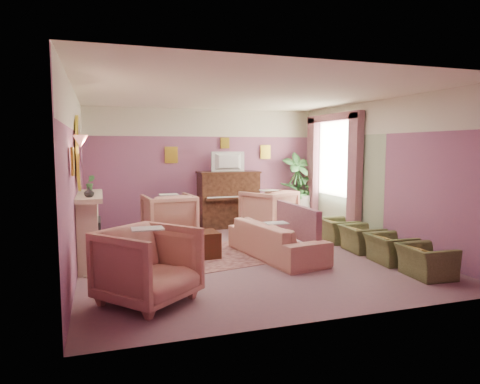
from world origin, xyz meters
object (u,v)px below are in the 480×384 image
object	(u,v)px
sofa	(276,233)
side_table	(301,209)
television	(229,160)
olive_chair_d	(338,227)
olive_chair_a	(426,256)
piano	(228,200)
floral_armchair_left	(169,214)
floral_armchair_front	(148,261)
coffee_table	(189,246)
olive_chair_c	(361,234)
floral_armchair_right	(269,208)
olive_chair_b	(390,244)

from	to	relation	value
sofa	side_table	bearing A→B (deg)	56.87
television	olive_chair_d	world-z (taller)	television
olive_chair_a	olive_chair_d	bearing A→B (deg)	90.00
piano	floral_armchair_left	xyz separation A→B (m)	(-1.54, -0.84, -0.13)
piano	sofa	xyz separation A→B (m)	(-0.02, -2.97, -0.23)
floral_armchair_front	olive_chair_d	xyz separation A→B (m)	(3.98, 2.25, -0.20)
coffee_table	floral_armchair_left	size ratio (longest dim) A/B	0.97
olive_chair_d	floral_armchair_left	bearing A→B (deg)	155.75
side_table	television	bearing A→B (deg)	-179.70
olive_chair_d	sofa	bearing A→B (deg)	-156.63
olive_chair_a	olive_chair_c	world-z (taller)	same
coffee_table	floral_armchair_right	xyz separation A→B (m)	(2.24, 1.93, 0.29)
sofa	olive_chair_d	size ratio (longest dim) A/B	2.90
olive_chair_d	side_table	size ratio (longest dim) A/B	1.03
floral_armchair_front	side_table	bearing A→B (deg)	46.47
sofa	floral_armchair_front	bearing A→B (deg)	-146.58
olive_chair_a	olive_chair_d	distance (m)	2.46
olive_chair_b	sofa	bearing A→B (deg)	150.45
coffee_table	olive_chair_b	xyz separation A→B (m)	(3.10, -1.28, 0.09)
coffee_table	floral_armchair_front	distance (m)	2.10
floral_armchair_left	floral_armchair_right	xyz separation A→B (m)	(2.30, 0.15, 0.00)
piano	olive_chair_c	world-z (taller)	piano
sofa	olive_chair_c	xyz separation A→B (m)	(1.64, -0.11, -0.11)
sofa	side_table	size ratio (longest dim) A/B	2.98
floral_armchair_right	olive_chair_b	xyz separation A→B (m)	(0.86, -3.21, -0.20)
floral_armchair_left	floral_armchair_front	size ratio (longest dim) A/B	1.00
piano	olive_chair_d	world-z (taller)	piano
olive_chair_a	coffee_table	bearing A→B (deg)	145.91
olive_chair_a	side_table	size ratio (longest dim) A/B	1.03
coffee_table	floral_armchair_right	distance (m)	2.97
side_table	floral_armchair_right	bearing A→B (deg)	-149.98
floral_armchair_left	floral_armchair_front	xyz separation A→B (m)	(-0.82, -3.68, 0.00)
television	floral_armchair_right	bearing A→B (deg)	-40.41
television	coffee_table	distance (m)	3.28
piano	floral_armchair_front	world-z (taller)	piano
floral_armchair_left	side_table	size ratio (longest dim) A/B	1.48
television	olive_chair_c	distance (m)	3.67
piano	floral_armchair_left	size ratio (longest dim) A/B	1.35
television	sofa	distance (m)	3.15
coffee_table	floral_armchair_left	world-z (taller)	floral_armchair_left
floral_armchair_right	olive_chair_c	size ratio (longest dim) A/B	1.43
piano	sofa	world-z (taller)	piano
floral_armchair_left	side_table	bearing A→B (deg)	13.11
olive_chair_b	floral_armchair_front	bearing A→B (deg)	-171.27
television	olive_chair_b	world-z (taller)	television
piano	coffee_table	bearing A→B (deg)	-119.37
olive_chair_b	side_table	bearing A→B (deg)	85.96
piano	olive_chair_a	size ratio (longest dim) A/B	1.94
floral_armchair_left	olive_chair_a	xyz separation A→B (m)	(3.16, -3.88, -0.20)
floral_armchair_right	olive_chair_c	distance (m)	2.55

